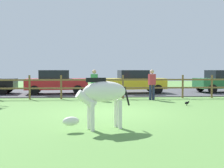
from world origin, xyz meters
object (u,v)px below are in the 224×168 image
at_px(parked_car_green, 224,81).
at_px(parked_car_yellow, 135,81).
at_px(parked_car_red, 56,82).
at_px(crow_on_grass, 187,103).
at_px(visitor_left_of_tree, 152,83).
at_px(zebra, 102,95).
at_px(visitor_right_of_tree, 94,83).

distance_m(parked_car_green, parked_car_yellow, 6.38).
height_order(parked_car_red, parked_car_green, same).
xyz_separation_m(crow_on_grass, visitor_left_of_tree, (-1.07, 2.49, 0.78)).
relative_size(zebra, visitor_right_of_tree, 1.14).
bearing_deg(parked_car_green, parked_car_yellow, -178.02).
height_order(crow_on_grass, visitor_right_of_tree, visitor_right_of_tree).
distance_m(zebra, parked_car_red, 11.32).
distance_m(parked_car_green, visitor_right_of_tree, 9.96).
height_order(parked_car_yellow, visitor_right_of_tree, visitor_right_of_tree).
xyz_separation_m(parked_car_green, visitor_left_of_tree, (-6.04, -4.18, 0.06)).
distance_m(crow_on_grass, parked_car_yellow, 6.64).
xyz_separation_m(visitor_left_of_tree, visitor_right_of_tree, (-3.11, 0.26, 0.00)).
height_order(crow_on_grass, parked_car_yellow, parked_car_yellow).
bearing_deg(crow_on_grass, visitor_left_of_tree, 113.31).
height_order(zebra, parked_car_yellow, parked_car_yellow).
xyz_separation_m(parked_car_yellow, visitor_left_of_tree, (0.33, -3.96, 0.06)).
relative_size(crow_on_grass, parked_car_red, 0.05).
distance_m(parked_car_red, visitor_left_of_tree, 6.76).
distance_m(visitor_left_of_tree, visitor_right_of_tree, 3.12).
xyz_separation_m(zebra, visitor_left_of_tree, (2.97, 7.24, -0.02)).
distance_m(parked_car_red, parked_car_yellow, 5.28).
height_order(zebra, crow_on_grass, zebra).
bearing_deg(crow_on_grass, visitor_right_of_tree, 146.64).
bearing_deg(parked_car_yellow, parked_car_green, 1.98).
xyz_separation_m(crow_on_grass, parked_car_red, (-6.68, 6.26, 0.72)).
distance_m(parked_car_yellow, visitor_right_of_tree, 4.63).
bearing_deg(parked_car_red, crow_on_grass, -43.16).
bearing_deg(visitor_right_of_tree, parked_car_yellow, 53.11).
height_order(crow_on_grass, visitor_left_of_tree, visitor_left_of_tree).
relative_size(parked_car_red, parked_car_green, 1.00).
distance_m(parked_car_red, visitor_right_of_tree, 4.31).
bearing_deg(parked_car_green, parked_car_red, -177.98).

